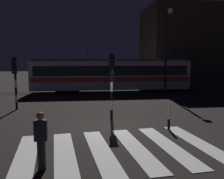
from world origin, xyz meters
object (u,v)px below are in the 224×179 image
(pedestrian_waiting_at_kerb, at_px, (41,141))
(bollard_island_edge, at_px, (169,118))
(traffic_light_median_centre, at_px, (112,76))
(traffic_light_corner_far_left, at_px, (15,75))
(street_lamp_trackside_right, at_px, (167,42))
(tram, at_px, (111,74))

(pedestrian_waiting_at_kerb, height_order, bollard_island_edge, pedestrian_waiting_at_kerb)
(traffic_light_median_centre, bearing_deg, traffic_light_corner_far_left, 149.08)
(street_lamp_trackside_right, height_order, bollard_island_edge, street_lamp_trackside_right)
(traffic_light_corner_far_left, xyz_separation_m, street_lamp_trackside_right, (11.52, 4.83, 2.46))
(tram, bearing_deg, bollard_island_edge, -85.76)
(traffic_light_corner_far_left, bearing_deg, pedestrian_waiting_at_kerb, -72.52)
(traffic_light_corner_far_left, height_order, traffic_light_median_centre, traffic_light_median_centre)
(traffic_light_corner_far_left, relative_size, street_lamp_trackside_right, 0.45)
(traffic_light_corner_far_left, xyz_separation_m, bollard_island_edge, (8.03, -5.68, -1.65))
(street_lamp_trackside_right, xyz_separation_m, bollard_island_edge, (-3.49, -10.51, -4.11))
(traffic_light_median_centre, bearing_deg, bollard_island_edge, -44.24)
(traffic_light_corner_far_left, height_order, bollard_island_edge, traffic_light_corner_far_left)
(traffic_light_corner_far_left, height_order, tram, tram)
(traffic_light_median_centre, height_order, street_lamp_trackside_right, street_lamp_trackside_right)
(traffic_light_median_centre, bearing_deg, street_lamp_trackside_right, 54.80)
(traffic_light_median_centre, height_order, tram, tram)
(traffic_light_corner_far_left, bearing_deg, bollard_island_edge, -35.29)
(pedestrian_waiting_at_kerb, bearing_deg, street_lamp_trackside_right, 58.72)
(bollard_island_edge, bearing_deg, street_lamp_trackside_right, 71.65)
(bollard_island_edge, bearing_deg, pedestrian_waiting_at_kerb, -144.62)
(traffic_light_median_centre, relative_size, pedestrian_waiting_at_kerb, 2.04)
(tram, bearing_deg, traffic_light_corner_far_left, -131.64)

